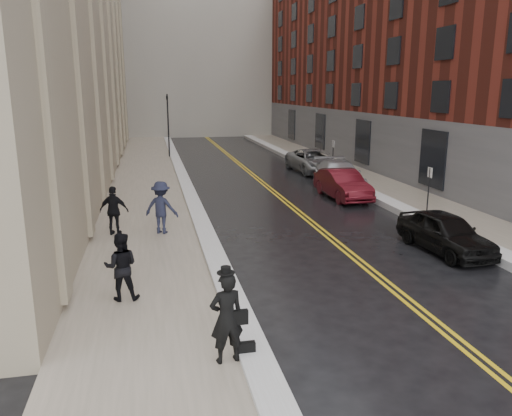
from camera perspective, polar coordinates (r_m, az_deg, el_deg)
name	(u,v)px	position (r m, az deg, el deg)	size (l,w,h in m)	color
ground	(317,305)	(13.59, 6.96, -10.93)	(160.00, 160.00, 0.00)	black
sidewalk_left	(146,191)	(28.22, -12.51, 1.86)	(4.00, 64.00, 0.15)	gray
sidewalk_right	(373,182)	(31.13, 13.19, 2.89)	(3.00, 64.00, 0.15)	gray
lane_stripe_a	(267,188)	(28.98, 1.23, 2.33)	(0.12, 64.00, 0.01)	gold
lane_stripe_b	(271,188)	(29.03, 1.69, 2.35)	(0.12, 64.00, 0.01)	gold
snow_ridge_left	(187,189)	(28.28, -7.85, 2.19)	(0.70, 60.80, 0.26)	silver
snow_ridge_right	(344,182)	(30.38, 10.03, 2.93)	(0.85, 60.80, 0.30)	silver
building_right	(446,41)	(41.02, 20.88, 17.38)	(14.00, 50.00, 18.00)	maroon
traffic_signal	(168,121)	(41.78, -10.02, 9.81)	(0.18, 0.15, 5.20)	black
parking_sign_near	(429,187)	(23.45, 19.14, 2.30)	(0.06, 0.35, 2.23)	black
parking_sign_far	(333,154)	(34.15, 8.79, 6.17)	(0.06, 0.35, 2.23)	black
car_black	(445,232)	(18.66, 20.81, -2.62)	(1.67, 4.14, 1.41)	black
car_maroon	(342,184)	(26.39, 9.85, 2.70)	(1.60, 4.58, 1.51)	#4E0D16
car_silver_near	(339,175)	(28.98, 9.44, 3.74)	(2.22, 5.46, 1.58)	#B1B3B9
car_silver_far	(313,161)	(34.64, 6.56, 5.37)	(2.56, 5.55, 1.54)	gray
pedestrian_main	(226,318)	(10.27, -3.39, -12.43)	(0.70, 0.46, 1.92)	black
pedestrian_a	(121,267)	(13.60, -15.17, -6.48)	(0.89, 0.69, 1.82)	black
pedestrian_b	(161,207)	(19.46, -10.77, 0.06)	(1.31, 0.75, 2.03)	#1C1F33
pedestrian_c	(114,211)	(19.66, -15.91, -0.30)	(1.10, 0.46, 1.88)	black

